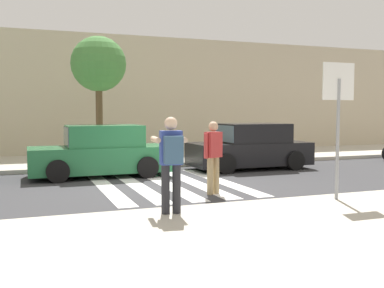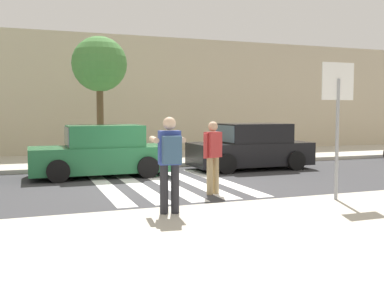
% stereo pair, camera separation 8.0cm
% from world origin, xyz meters
% --- Properties ---
extents(ground_plane, '(120.00, 120.00, 0.00)m').
position_xyz_m(ground_plane, '(0.00, 0.00, 0.00)').
color(ground_plane, '#38383A').
extents(sidewalk_near, '(60.00, 6.00, 0.14)m').
position_xyz_m(sidewalk_near, '(0.00, -6.20, 0.07)').
color(sidewalk_near, beige).
rests_on(sidewalk_near, ground).
extents(sidewalk_far, '(60.00, 4.80, 0.14)m').
position_xyz_m(sidewalk_far, '(0.00, 6.00, 0.07)').
color(sidewalk_far, beige).
rests_on(sidewalk_far, ground).
extents(building_facade_far, '(56.00, 4.00, 5.32)m').
position_xyz_m(building_facade_far, '(0.00, 10.40, 2.66)').
color(building_facade_far, beige).
rests_on(building_facade_far, ground).
extents(crosswalk_stripe_0, '(0.44, 5.20, 0.01)m').
position_xyz_m(crosswalk_stripe_0, '(-1.60, 0.20, 0.00)').
color(crosswalk_stripe_0, silver).
rests_on(crosswalk_stripe_0, ground).
extents(crosswalk_stripe_1, '(0.44, 5.20, 0.01)m').
position_xyz_m(crosswalk_stripe_1, '(-0.80, 0.20, 0.00)').
color(crosswalk_stripe_1, silver).
rests_on(crosswalk_stripe_1, ground).
extents(crosswalk_stripe_2, '(0.44, 5.20, 0.01)m').
position_xyz_m(crosswalk_stripe_2, '(0.00, 0.20, 0.00)').
color(crosswalk_stripe_2, silver).
rests_on(crosswalk_stripe_2, ground).
extents(crosswalk_stripe_3, '(0.44, 5.20, 0.01)m').
position_xyz_m(crosswalk_stripe_3, '(0.80, 0.20, 0.00)').
color(crosswalk_stripe_3, silver).
rests_on(crosswalk_stripe_3, ground).
extents(crosswalk_stripe_4, '(0.44, 5.20, 0.01)m').
position_xyz_m(crosswalk_stripe_4, '(1.60, 0.20, 0.00)').
color(crosswalk_stripe_4, silver).
rests_on(crosswalk_stripe_4, ground).
extents(stop_sign, '(0.76, 0.08, 2.81)m').
position_xyz_m(stop_sign, '(2.48, -3.72, 2.19)').
color(stop_sign, gray).
rests_on(stop_sign, sidewalk_near).
extents(photographer_with_backpack, '(0.65, 0.89, 1.72)m').
position_xyz_m(photographer_with_backpack, '(-1.14, -3.79, 1.17)').
color(photographer_with_backpack, '#232328').
rests_on(photographer_with_backpack, sidewalk_near).
extents(pedestrian_crossing, '(0.55, 0.36, 1.72)m').
position_xyz_m(pedestrian_crossing, '(0.61, -1.59, 0.97)').
color(pedestrian_crossing, tan).
rests_on(pedestrian_crossing, ground).
extents(parked_car_green, '(4.10, 1.92, 1.55)m').
position_xyz_m(parked_car_green, '(-1.41, 2.30, 0.73)').
color(parked_car_green, '#236B3D').
rests_on(parked_car_green, ground).
extents(parked_car_black, '(4.10, 1.92, 1.55)m').
position_xyz_m(parked_car_black, '(3.67, 2.30, 0.73)').
color(parked_car_black, black).
rests_on(parked_car_black, ground).
extents(street_tree_center, '(1.92, 1.92, 4.44)m').
position_xyz_m(street_tree_center, '(-1.07, 4.66, 3.57)').
color(street_tree_center, brown).
rests_on(street_tree_center, sidewalk_far).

